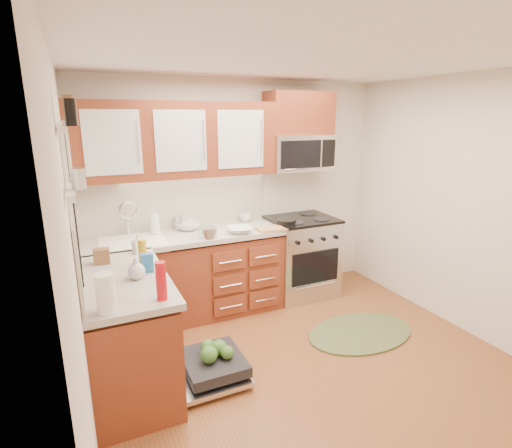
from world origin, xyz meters
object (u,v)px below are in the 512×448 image
sink (133,253)px  rug (360,333)px  bowl_b (188,226)px  cup (246,217)px  range (301,256)px  paper_towel_roll (106,293)px  skillet (286,221)px  microwave (299,153)px  dishwasher (209,368)px  cutting_board (271,229)px  stock_pot (208,233)px  upper_cabinets (176,140)px  bowl_a (240,230)px

sink → rug: bearing=-28.3°
bowl_b → sink: bearing=-163.6°
bowl_b → cup: 0.69m
range → rug: bearing=-86.8°
paper_towel_roll → bowl_b: (0.96, 1.62, -0.08)m
sink → skillet: (1.65, -0.10, 0.17)m
microwave → dishwasher: 2.55m
dishwasher → cup: size_ratio=5.47×
cutting_board → stock_pot: bearing=180.0°
microwave → bowl_b: bearing=177.8°
rug → paper_towel_roll: size_ratio=4.39×
sink → rug: size_ratio=0.55×
upper_cabinets → range: upper_cabinets is taller
stock_pot → cutting_board: (0.71, 0.00, -0.04)m
bowl_b → cup: (0.69, 0.05, 0.01)m
rug → cup: bearing=117.9°
upper_cabinets → range: size_ratio=2.16×
upper_cabinets → bowl_a: 1.12m
stock_pot → paper_towel_roll: 1.63m
microwave → cup: 0.96m
upper_cabinets → skillet: (1.12, -0.26, -0.90)m
microwave → sink: bearing=-176.1°
paper_towel_roll → dishwasher: bearing=23.4°
upper_cabinets → range: 1.99m
range → paper_towel_roll: (-2.28, -1.45, 0.58)m
range → paper_towel_roll: bearing=-147.5°
rug → bowl_b: bearing=137.8°
upper_cabinets → rug: bearing=-39.9°
rug → bowl_a: bearing=135.7°
cup → skillet: bearing=-43.9°
microwave → skillet: microwave is taller
bowl_a → cup: bearing=59.6°
range → sink: 1.96m
upper_cabinets → cup: 1.19m
range → rug: range is taller
stock_pot → cutting_board: bearing=0.0°
cutting_board → paper_towel_roll: bearing=-145.0°
skillet → paper_towel_roll: 2.41m
dishwasher → paper_towel_roll: size_ratio=2.74×
sink → range: bearing=0.3°
sink → stock_pot: (0.71, -0.20, 0.18)m
upper_cabinets → microwave: bearing=-1.0°
sink → stock_pot: 0.76m
upper_cabinets → bowl_a: bearing=-30.9°
cutting_board → bowl_a: bowl_a is taller
skillet → paper_towel_roll: bearing=-146.2°
sink → paper_towel_roll: size_ratio=2.42×
upper_cabinets → rug: upper_cabinets is taller
stock_pot → paper_towel_roll: (-1.06, -1.24, 0.07)m
sink → cutting_board: (1.42, -0.20, 0.14)m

